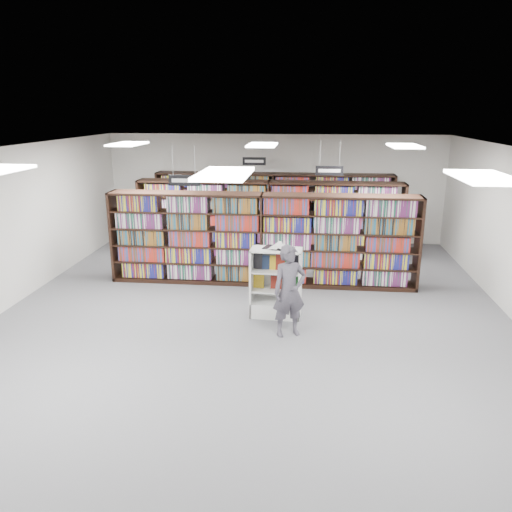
# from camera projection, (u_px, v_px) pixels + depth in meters

# --- Properties ---
(floor) EXTENTS (12.00, 12.00, 0.00)m
(floor) POSITION_uv_depth(u_px,v_px,m) (252.00, 317.00, 9.74)
(floor) COLOR #505055
(floor) RESTS_ON ground
(ceiling) EXTENTS (10.00, 12.00, 0.10)m
(ceiling) POSITION_uv_depth(u_px,v_px,m) (252.00, 150.00, 8.84)
(ceiling) COLOR white
(ceiling) RESTS_ON wall_back
(wall_back) EXTENTS (10.00, 0.10, 3.20)m
(wall_back) POSITION_uv_depth(u_px,v_px,m) (274.00, 189.00, 15.01)
(wall_back) COLOR silver
(wall_back) RESTS_ON ground
(wall_front) EXTENTS (10.00, 0.10, 3.20)m
(wall_front) POSITION_uv_depth(u_px,v_px,m) (160.00, 445.00, 3.57)
(wall_front) COLOR silver
(wall_front) RESTS_ON ground
(bookshelf_row_near) EXTENTS (7.00, 0.60, 2.10)m
(bookshelf_row_near) POSITION_uv_depth(u_px,v_px,m) (262.00, 240.00, 11.35)
(bookshelf_row_near) COLOR black
(bookshelf_row_near) RESTS_ON floor
(bookshelf_row_mid) EXTENTS (7.00, 0.60, 2.10)m
(bookshelf_row_mid) POSITION_uv_depth(u_px,v_px,m) (269.00, 221.00, 13.26)
(bookshelf_row_mid) COLOR black
(bookshelf_row_mid) RESTS_ON floor
(bookshelf_row_far) EXTENTS (7.00, 0.60, 2.10)m
(bookshelf_row_far) POSITION_uv_depth(u_px,v_px,m) (273.00, 208.00, 14.88)
(bookshelf_row_far) COLOR black
(bookshelf_row_far) RESTS_ON floor
(aisle_sign_left) EXTENTS (0.65, 0.02, 0.80)m
(aisle_sign_left) POSITION_uv_depth(u_px,v_px,m) (184.00, 179.00, 10.13)
(aisle_sign_left) COLOR #B2B2B7
(aisle_sign_left) RESTS_ON ceiling
(aisle_sign_right) EXTENTS (0.65, 0.02, 0.80)m
(aisle_sign_right) POSITION_uv_depth(u_px,v_px,m) (329.00, 170.00, 11.74)
(aisle_sign_right) COLOR #B2B2B7
(aisle_sign_right) RESTS_ON ceiling
(aisle_sign_center) EXTENTS (0.65, 0.02, 0.80)m
(aisle_sign_center) POSITION_uv_depth(u_px,v_px,m) (254.00, 160.00, 13.84)
(aisle_sign_center) COLOR #B2B2B7
(aisle_sign_center) RESTS_ON ceiling
(troffer_front_center) EXTENTS (0.60, 1.20, 0.04)m
(troffer_front_center) POSITION_uv_depth(u_px,v_px,m) (224.00, 174.00, 5.99)
(troffer_front_center) COLOR white
(troffer_front_center) RESTS_ON ceiling
(troffer_front_right) EXTENTS (0.60, 1.20, 0.04)m
(troffer_front_right) POSITION_uv_depth(u_px,v_px,m) (484.00, 177.00, 5.69)
(troffer_front_right) COLOR white
(troffer_front_right) RESTS_ON ceiling
(troffer_back_left) EXTENTS (0.60, 1.20, 0.04)m
(troffer_back_left) POSITION_uv_depth(u_px,v_px,m) (128.00, 144.00, 11.05)
(troffer_back_left) COLOR white
(troffer_back_left) RESTS_ON ceiling
(troffer_back_center) EXTENTS (0.60, 1.20, 0.04)m
(troffer_back_center) POSITION_uv_depth(u_px,v_px,m) (262.00, 145.00, 10.76)
(troffer_back_center) COLOR white
(troffer_back_center) RESTS_ON ceiling
(troffer_back_right) EXTENTS (0.60, 1.20, 0.04)m
(troffer_back_right) POSITION_uv_depth(u_px,v_px,m) (405.00, 146.00, 10.46)
(troffer_back_right) COLOR white
(troffer_back_right) RESTS_ON ceiling
(endcap_display) EXTENTS (1.00, 0.54, 1.36)m
(endcap_display) POSITION_uv_depth(u_px,v_px,m) (276.00, 293.00, 9.72)
(endcap_display) COLOR white
(endcap_display) RESTS_ON floor
(open_book) EXTENTS (0.63, 0.47, 0.13)m
(open_book) POSITION_uv_depth(u_px,v_px,m) (278.00, 247.00, 9.46)
(open_book) COLOR black
(open_book) RESTS_ON endcap_display
(shopper) EXTENTS (0.71, 0.60, 1.66)m
(shopper) POSITION_uv_depth(u_px,v_px,m) (289.00, 291.00, 8.77)
(shopper) COLOR #4C4852
(shopper) RESTS_ON floor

